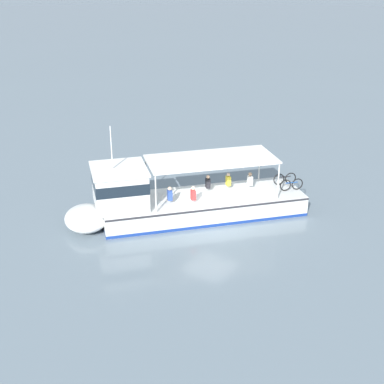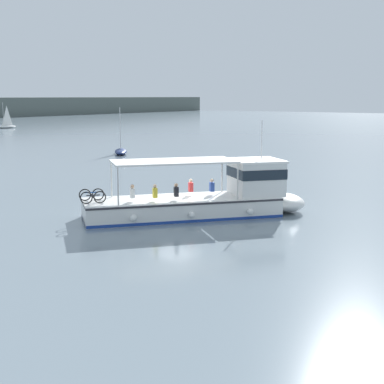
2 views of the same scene
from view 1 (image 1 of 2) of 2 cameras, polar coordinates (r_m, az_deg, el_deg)
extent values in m
plane|color=slate|center=(28.02, 1.99, -3.54)|extent=(400.00, 400.00, 0.00)
cube|color=white|center=(28.93, 1.15, -1.43)|extent=(10.26, 9.49, 1.10)
ellipsoid|color=white|center=(28.04, -11.16, -2.73)|extent=(3.59, 3.67, 1.01)
cube|color=navy|center=(29.12, 1.14, -2.24)|extent=(10.29, 9.52, 0.16)
cube|color=#2D2D33|center=(28.74, 1.16, -0.58)|extent=(10.30, 9.53, 0.10)
cube|color=white|center=(27.55, -7.67, 0.46)|extent=(3.75, 3.76, 1.90)
cube|color=#19232D|center=(27.43, -7.71, 1.10)|extent=(3.82, 3.83, 0.56)
cube|color=white|center=(27.19, -7.78, 2.42)|extent=(3.97, 3.98, 0.12)
cube|color=white|center=(28.07, 2.08, 3.50)|extent=(6.99, 6.61, 0.10)
cylinder|color=silver|center=(26.51, -3.86, -0.20)|extent=(0.08, 0.08, 2.00)
cylinder|color=silver|center=(28.99, -4.89, 1.86)|extent=(0.08, 0.08, 2.00)
cylinder|color=silver|center=(28.32, 9.15, 1.12)|extent=(0.08, 0.08, 2.00)
cylinder|color=silver|center=(30.66, 7.16, 2.97)|extent=(0.08, 0.08, 2.00)
cylinder|color=silver|center=(26.77, -8.55, 4.69)|extent=(0.06, 0.06, 2.20)
sphere|color=white|center=(29.90, -6.06, -0.83)|extent=(0.36, 0.36, 0.36)
sphere|color=white|center=(30.50, 0.06, -0.20)|extent=(0.36, 0.36, 0.36)
sphere|color=white|center=(31.37, 5.55, 0.37)|extent=(0.36, 0.36, 0.36)
torus|color=black|center=(29.67, 9.89, 0.71)|extent=(0.54, 0.48, 0.66)
torus|color=black|center=(29.96, 11.11, 0.83)|extent=(0.54, 0.48, 0.66)
cylinder|color=#1E478C|center=(29.77, 10.52, 0.99)|extent=(0.57, 0.50, 0.06)
torus|color=black|center=(30.43, 9.21, 1.33)|extent=(0.54, 0.48, 0.66)
torus|color=black|center=(30.71, 10.41, 1.45)|extent=(0.54, 0.48, 0.66)
cylinder|color=#232328|center=(30.52, 9.83, 1.60)|extent=(0.57, 0.50, 0.06)
cube|color=white|center=(29.72, 6.18, 1.24)|extent=(0.38, 0.39, 0.52)
sphere|color=tan|center=(29.58, 6.21, 1.90)|extent=(0.20, 0.20, 0.20)
cube|color=yellow|center=(29.55, 3.87, 1.19)|extent=(0.38, 0.39, 0.52)
sphere|color=beige|center=(29.42, 3.89, 1.86)|extent=(0.20, 0.20, 0.20)
cube|color=black|center=(29.18, 1.70, 0.94)|extent=(0.38, 0.39, 0.52)
sphere|color=tan|center=(29.04, 1.71, 1.62)|extent=(0.20, 0.20, 0.20)
cube|color=red|center=(27.69, 0.13, -0.31)|extent=(0.38, 0.39, 0.52)
sphere|color=beige|center=(27.54, 0.13, 0.40)|extent=(0.20, 0.20, 0.20)
cube|color=#2D4CA5|center=(27.67, -2.37, -0.34)|extent=(0.38, 0.39, 0.52)
sphere|color=beige|center=(27.53, -2.39, 0.36)|extent=(0.20, 0.20, 0.20)
camera|label=2|loc=(57.29, 0.31, 17.21)|focal=52.56mm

